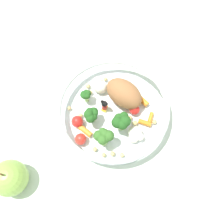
# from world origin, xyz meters

# --- Properties ---
(ground_plane) EXTENTS (2.40, 2.40, 0.00)m
(ground_plane) POSITION_xyz_m (0.00, 0.00, 0.00)
(ground_plane) COLOR silver
(food_container) EXTENTS (0.26, 0.26, 0.07)m
(food_container) POSITION_xyz_m (0.00, 0.00, 0.03)
(food_container) COLOR white
(food_container) RESTS_ON ground_plane
(loose_apple) EXTENTS (0.08, 0.08, 0.09)m
(loose_apple) POSITION_xyz_m (-0.25, 0.09, 0.04)
(loose_apple) COLOR #8CB74C
(loose_apple) RESTS_ON ground_plane
(folded_napkin) EXTENTS (0.12, 0.11, 0.01)m
(folded_napkin) POSITION_xyz_m (0.25, -0.04, 0.00)
(folded_napkin) COLOR white
(folded_napkin) RESTS_ON ground_plane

